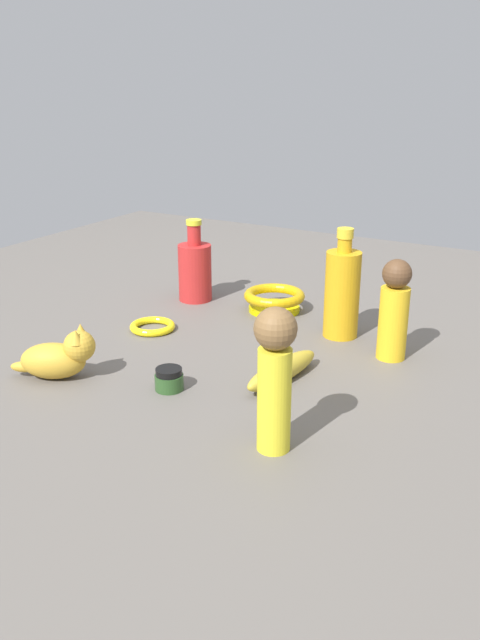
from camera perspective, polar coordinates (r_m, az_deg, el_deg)
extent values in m
plane|color=#5B5651|center=(1.20, 0.00, -3.19)|extent=(2.00, 2.00, 0.00)
cylinder|color=yellow|center=(0.89, 2.91, -6.80)|extent=(0.05, 0.05, 0.14)
sphere|color=brown|center=(0.85, 3.03, -0.74)|extent=(0.06, 0.06, 0.06)
ellipsoid|color=gold|center=(1.11, 3.62, -4.25)|extent=(0.18, 0.07, 0.04)
cylinder|color=#284A21|center=(1.08, -6.02, -5.24)|extent=(0.05, 0.05, 0.03)
cylinder|color=gold|center=(1.08, -6.04, -4.73)|extent=(0.04, 0.04, 0.00)
cylinder|color=black|center=(1.07, -6.06, -4.37)|extent=(0.04, 0.04, 0.01)
cylinder|color=gold|center=(1.28, 8.64, 2.14)|extent=(0.07, 0.07, 0.17)
cylinder|color=gold|center=(1.26, 8.87, 6.30)|extent=(0.03, 0.03, 0.03)
cylinder|color=gold|center=(1.25, 8.92, 7.29)|extent=(0.03, 0.03, 0.02)
torus|color=yellow|center=(1.33, -7.43, -0.54)|extent=(0.09, 0.09, 0.01)
cylinder|color=#B22423|center=(1.49, -3.84, 4.03)|extent=(0.07, 0.07, 0.12)
cylinder|color=#B22423|center=(1.47, -3.91, 7.21)|extent=(0.03, 0.03, 0.04)
cylinder|color=gold|center=(1.46, -3.94, 8.28)|extent=(0.03, 0.03, 0.01)
cylinder|color=gold|center=(1.20, 12.84, -0.28)|extent=(0.07, 0.07, 0.13)
sphere|color=#533721|center=(1.18, 13.18, 3.84)|extent=(0.05, 0.05, 0.05)
cylinder|color=#C5BD05|center=(1.43, 2.91, 0.97)|extent=(0.11, 0.11, 0.01)
torus|color=#C2940C|center=(1.42, 2.93, 2.07)|extent=(0.13, 0.13, 0.02)
ellipsoid|color=gold|center=(1.15, -15.55, -3.35)|extent=(0.10, 0.12, 0.06)
sphere|color=gold|center=(1.13, -13.46, -2.17)|extent=(0.05, 0.05, 0.05)
cone|color=gold|center=(1.13, -13.35, -0.85)|extent=(0.02, 0.02, 0.02)
cone|color=gold|center=(1.11, -13.75, -1.39)|extent=(0.02, 0.02, 0.02)
ellipsoid|color=gold|center=(1.17, -17.76, -3.80)|extent=(0.04, 0.05, 0.02)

